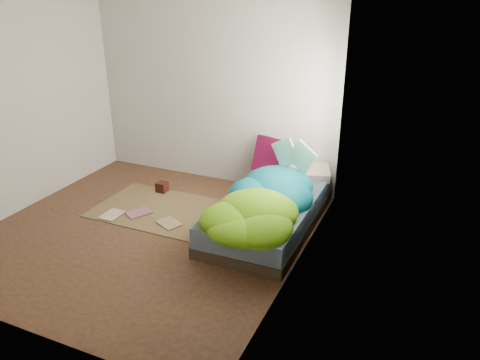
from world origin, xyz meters
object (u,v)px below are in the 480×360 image
floor_book_a (105,213)px  bed (269,212)px  floor_book_b (135,210)px  wooden_box (162,187)px  open_book (294,147)px  pillow_magenta (272,156)px

floor_book_a → bed: bearing=16.1°
floor_book_b → wooden_box: bearing=120.3°
open_book → floor_book_a: (-2.04, -1.03, -0.81)m
bed → open_book: open_book is taller
bed → floor_book_b: 1.68m
wooden_box → floor_book_a: bearing=-108.1°
floor_book_a → open_book: bearing=26.7°
floor_book_b → bed: bearing=41.5°
pillow_magenta → floor_book_b: (-1.39, -1.08, -0.55)m
bed → pillow_magenta: pillow_magenta is taller
pillow_magenta → floor_book_b: 1.84m
open_book → floor_book_b: 2.09m
pillow_magenta → wooden_box: bearing=-146.5°
open_book → wooden_box: bearing=-157.9°
bed → pillow_magenta: (-0.25, 0.74, 0.40)m
open_book → floor_book_a: bearing=-136.9°
pillow_magenta → bed: bearing=-55.9°
open_book → floor_book_b: (-1.75, -0.81, -0.81)m
open_book → floor_book_a: size_ratio=1.74×
bed → open_book: 0.82m
open_book → floor_book_a: 2.42m
floor_book_a → pillow_magenta: bearing=37.8°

